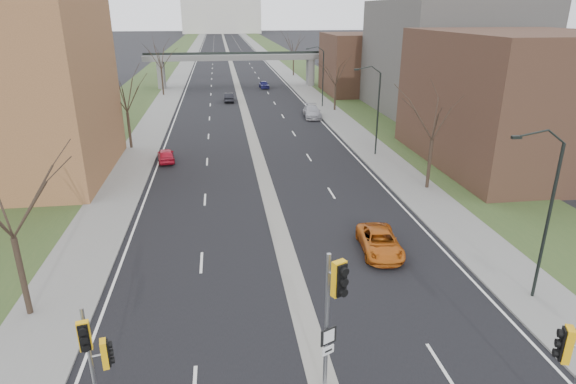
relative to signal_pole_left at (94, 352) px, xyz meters
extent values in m
cube|color=black|center=(8.00, 149.31, -3.12)|extent=(20.00, 600.00, 0.01)
cube|color=gray|center=(8.00, 149.31, -3.12)|extent=(1.20, 600.00, 0.02)
cube|color=gray|center=(20.00, 149.31, -3.06)|extent=(4.00, 600.00, 0.12)
cube|color=gray|center=(-4.00, 149.31, -3.06)|extent=(4.00, 600.00, 0.12)
cube|color=#2A421E|center=(26.00, 149.31, -3.07)|extent=(8.00, 600.00, 0.10)
cube|color=#2A421E|center=(-10.00, 149.31, -3.07)|extent=(8.00, 600.00, 0.10)
cube|color=#4B2F23|center=(32.00, 27.31, 2.88)|extent=(16.00, 20.00, 12.00)
cube|color=#54514D|center=(36.00, 51.31, 4.38)|extent=(18.00, 22.00, 15.00)
cube|color=#4B2F23|center=(30.00, 69.31, 1.88)|extent=(14.00, 14.00, 10.00)
cube|color=slate|center=(-6.00, 79.31, -0.62)|extent=(1.20, 2.50, 5.00)
cube|color=slate|center=(22.00, 79.31, -0.62)|extent=(1.20, 2.50, 5.00)
cube|color=slate|center=(8.00, 79.31, 2.38)|extent=(34.00, 3.00, 1.00)
cube|color=black|center=(8.00, 79.31, 3.08)|extent=(34.00, 0.15, 0.50)
cube|color=beige|center=(8.00, 319.31, 6.88)|extent=(48.00, 42.00, 20.00)
cylinder|color=black|center=(19.80, 5.31, 1.00)|extent=(0.16, 0.16, 8.00)
cube|color=black|center=(17.50, 5.31, 5.35)|extent=(0.45, 0.18, 0.14)
cylinder|color=black|center=(19.80, 31.31, 1.00)|extent=(0.16, 0.16, 8.00)
cube|color=black|center=(17.50, 31.31, 5.35)|extent=(0.45, 0.18, 0.14)
cylinder|color=black|center=(19.80, 57.31, 1.00)|extent=(0.16, 0.16, 8.00)
cube|color=black|center=(17.50, 57.31, 5.35)|extent=(0.45, 0.18, 0.14)
cylinder|color=#382B21|center=(-5.00, 7.31, -1.00)|extent=(0.28, 0.28, 4.00)
cylinder|color=#382B21|center=(-5.00, 37.31, -1.13)|extent=(0.28, 0.28, 3.75)
cylinder|color=#382B21|center=(-5.00, 71.31, -0.88)|extent=(0.28, 0.28, 4.25)
cylinder|color=#382B21|center=(21.00, 21.31, -1.00)|extent=(0.28, 0.28, 4.00)
cylinder|color=#382B21|center=(21.00, 54.31, -1.25)|extent=(0.28, 0.28, 3.50)
cylinder|color=#382B21|center=(21.00, 94.31, -0.88)|extent=(0.28, 0.28, 4.25)
cylinder|color=gray|center=(-0.21, 0.13, -0.74)|extent=(0.13, 0.13, 4.77)
cube|color=#EFAB0E|center=(-0.11, -0.31, 0.91)|extent=(0.45, 0.44, 1.05)
cube|color=#EFAB0E|center=(0.24, 0.23, -0.28)|extent=(0.44, 0.45, 1.05)
cylinder|color=gray|center=(7.97, 0.50, -0.15)|extent=(0.16, 0.16, 5.94)
cube|color=#EFAB0E|center=(8.21, -0.02, 2.13)|extent=(0.63, 0.62, 1.31)
cube|color=black|center=(7.97, 0.50, -0.50)|extent=(0.64, 0.33, 0.68)
cube|color=silver|center=(7.97, 0.50, -1.12)|extent=(0.48, 0.26, 0.34)
cube|color=#EFAB0E|center=(15.42, -2.21, 0.34)|extent=(0.59, 0.61, 1.28)
imported|color=red|center=(-0.90, 32.00, -2.48)|extent=(2.03, 3.97, 1.29)
imported|color=black|center=(6.00, 63.83, -2.42)|extent=(1.62, 4.30, 1.40)
imported|color=#BA5813|center=(13.64, 11.17, -2.45)|extent=(2.67, 5.00, 1.34)
imported|color=#9FA0A7|center=(16.84, 50.02, -2.34)|extent=(2.50, 5.49, 1.56)
imported|color=navy|center=(12.84, 77.15, -2.46)|extent=(1.81, 3.97, 1.32)
camera|label=1|loc=(4.54, -13.76, 10.61)|focal=30.00mm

